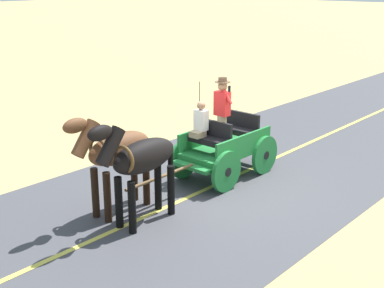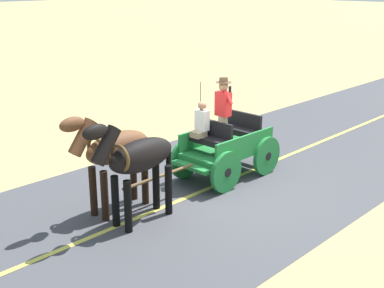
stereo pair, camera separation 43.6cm
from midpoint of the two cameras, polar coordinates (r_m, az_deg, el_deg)
ground_plane at (r=12.24m, az=1.94°, el=-4.42°), size 200.00×200.00×0.00m
road_surface at (r=12.24m, az=1.94°, el=-4.40°), size 6.48×160.00×0.01m
road_centre_stripe at (r=12.23m, az=1.94°, el=-4.38°), size 0.12×160.00×0.00m
horse_drawn_carriage at (r=12.42m, az=2.43°, el=-0.09°), size 1.43×4.50×2.50m
horse_near_side at (r=9.94m, az=-6.98°, el=-1.73°), size 0.61×2.13×2.21m
horse_off_side at (r=10.46m, az=-9.61°, el=-0.84°), size 0.62×2.13×2.21m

